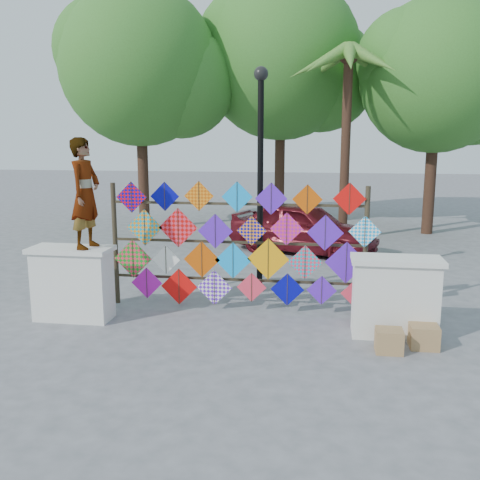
# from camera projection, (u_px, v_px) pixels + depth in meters

# --- Properties ---
(ground) EXTENTS (80.00, 80.00, 0.00)m
(ground) POSITION_uv_depth(u_px,v_px,m) (229.00, 323.00, 9.14)
(ground) COLOR gray
(ground) RESTS_ON ground
(parapet_left) EXTENTS (1.40, 0.65, 1.28)m
(parapet_left) POSITION_uv_depth(u_px,v_px,m) (73.00, 283.00, 9.22)
(parapet_left) COLOR white
(parapet_left) RESTS_ON ground
(parapet_right) EXTENTS (1.40, 0.65, 1.28)m
(parapet_right) POSITION_uv_depth(u_px,v_px,m) (395.00, 297.00, 8.43)
(parapet_right) COLOR white
(parapet_right) RESTS_ON ground
(kite_rack) EXTENTS (4.99, 0.24, 2.36)m
(kite_rack) POSITION_uv_depth(u_px,v_px,m) (240.00, 247.00, 9.62)
(kite_rack) COLOR #322A1C
(kite_rack) RESTS_ON ground
(tree_west) EXTENTS (5.85, 5.20, 8.01)m
(tree_west) POSITION_uv_depth(u_px,v_px,m) (143.00, 67.00, 17.54)
(tree_west) COLOR #41291C
(tree_west) RESTS_ON ground
(tree_mid) EXTENTS (6.30, 5.60, 8.61)m
(tree_mid) POSITION_uv_depth(u_px,v_px,m) (284.00, 60.00, 18.74)
(tree_mid) COLOR #41291C
(tree_mid) RESTS_ON ground
(tree_east) EXTENTS (5.40, 4.80, 7.42)m
(tree_east) POSITION_uv_depth(u_px,v_px,m) (440.00, 77.00, 16.71)
(tree_east) COLOR #41291C
(tree_east) RESTS_ON ground
(palm_tree) EXTENTS (3.62, 3.62, 5.83)m
(palm_tree) POSITION_uv_depth(u_px,v_px,m) (348.00, 74.00, 15.65)
(palm_tree) COLOR #41291C
(palm_tree) RESTS_ON ground
(vendor_woman) EXTENTS (0.52, 0.72, 1.84)m
(vendor_woman) POSITION_uv_depth(u_px,v_px,m) (85.00, 194.00, 8.88)
(vendor_woman) COLOR #99999E
(vendor_woman) RESTS_ON parapet_left
(sedan) EXTENTS (4.40, 3.09, 1.39)m
(sedan) POSITION_uv_depth(u_px,v_px,m) (303.00, 228.00, 14.59)
(sedan) COLOR #5D1018
(sedan) RESTS_ON ground
(lamppost) EXTENTS (0.28, 0.28, 4.46)m
(lamppost) POSITION_uv_depth(u_px,v_px,m) (260.00, 159.00, 10.53)
(lamppost) COLOR black
(lamppost) RESTS_ON ground
(cardboard_box_near) EXTENTS (0.39, 0.35, 0.35)m
(cardboard_box_near) POSITION_uv_depth(u_px,v_px,m) (389.00, 341.00, 7.87)
(cardboard_box_near) COLOR tan
(cardboard_box_near) RESTS_ON ground
(cardboard_box_far) EXTENTS (0.42, 0.39, 0.35)m
(cardboard_box_far) POSITION_uv_depth(u_px,v_px,m) (424.00, 336.00, 8.04)
(cardboard_box_far) COLOR tan
(cardboard_box_far) RESTS_ON ground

